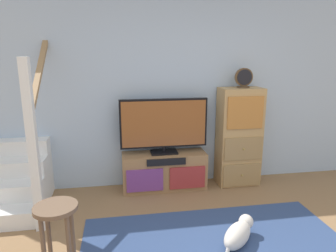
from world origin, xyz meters
name	(u,v)px	position (x,y,z in m)	size (l,w,h in m)	color
back_wall	(182,89)	(0.00, 2.46, 1.35)	(6.40, 0.12, 2.70)	#A8BCD1
media_console	(164,171)	(-0.30, 2.19, 0.25)	(1.14, 0.38, 0.50)	#997047
television	(164,125)	(-0.30, 2.22, 0.90)	(1.17, 0.22, 0.75)	black
side_cabinet	(239,137)	(0.76, 2.20, 0.69)	(0.58, 0.38, 1.37)	tan
desk_clock	(244,78)	(0.78, 2.19, 1.51)	(0.24, 0.08, 0.27)	#4C3823
staircase	(14,171)	(-2.24, 2.20, 0.37)	(1.00, 1.36, 2.20)	white
bar_stool_near	(57,226)	(-1.40, 0.57, 0.51)	(0.34, 0.34, 0.68)	brown
dog	(239,233)	(0.22, 0.81, 0.12)	(0.45, 0.45, 0.23)	beige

